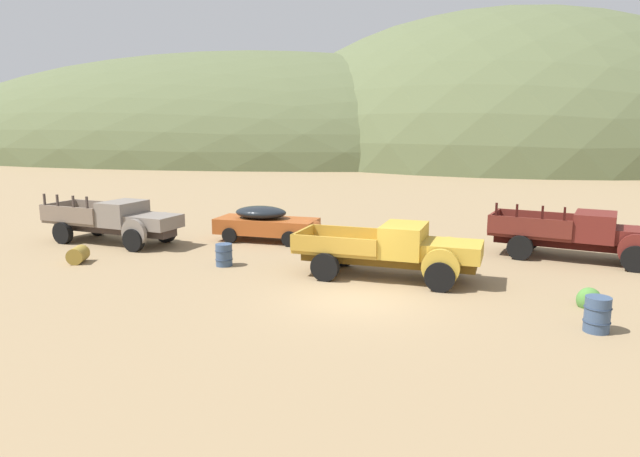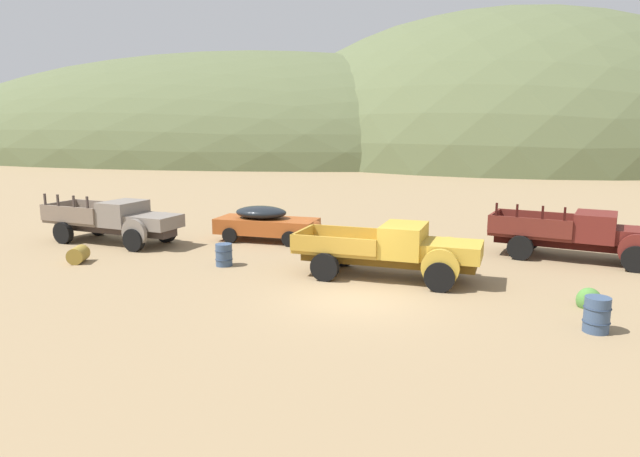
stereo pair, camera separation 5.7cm
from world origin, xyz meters
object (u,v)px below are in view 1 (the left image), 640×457
(truck_primer_gray, at_px, (121,221))
(oil_drum_foreground, at_px, (224,255))
(oil_drum_tipped, at_px, (78,255))
(oil_drum_spare, at_px, (597,314))
(car_oxide_orange, at_px, (269,223))
(truck_faded_yellow, at_px, (401,250))
(truck_oxblood, at_px, (591,236))

(truck_primer_gray, xyz_separation_m, oil_drum_foreground, (5.81, -2.80, -0.59))
(oil_drum_tipped, relative_size, oil_drum_spare, 1.06)
(car_oxide_orange, bearing_deg, truck_primer_gray, -157.97)
(truck_primer_gray, distance_m, oil_drum_tipped, 3.58)
(truck_faded_yellow, relative_size, oil_drum_tipped, 6.62)
(oil_drum_foreground, height_order, oil_drum_spare, oil_drum_spare)
(truck_faded_yellow, bearing_deg, oil_drum_spare, -30.06)
(truck_oxblood, bearing_deg, truck_primer_gray, -161.37)
(truck_faded_yellow, height_order, oil_drum_tipped, truck_faded_yellow)
(truck_faded_yellow, height_order, truck_oxblood, truck_oxblood)
(truck_faded_yellow, xyz_separation_m, oil_drum_tipped, (-12.13, -0.20, -0.68))
(truck_primer_gray, bearing_deg, oil_drum_tipped, -74.43)
(truck_oxblood, distance_m, oil_drum_foreground, 13.93)
(truck_oxblood, bearing_deg, truck_faded_yellow, -133.22)
(truck_faded_yellow, xyz_separation_m, oil_drum_spare, (5.20, -4.00, -0.54))
(car_oxide_orange, xyz_separation_m, truck_oxblood, (13.11, -1.17, 0.19))
(truck_primer_gray, bearing_deg, truck_faded_yellow, -3.11)
(car_oxide_orange, xyz_separation_m, oil_drum_tipped, (-5.93, -5.41, -0.50))
(oil_drum_spare, bearing_deg, truck_oxblood, 77.98)
(truck_primer_gray, relative_size, oil_drum_spare, 7.35)
(oil_drum_tipped, distance_m, oil_drum_spare, 17.75)
(oil_drum_foreground, distance_m, oil_drum_spare, 12.58)
(oil_drum_tipped, bearing_deg, truck_primer_gray, 93.69)
(truck_faded_yellow, height_order, oil_drum_spare, truck_faded_yellow)
(truck_oxblood, distance_m, oil_drum_spare, 8.24)
(car_oxide_orange, distance_m, truck_oxblood, 13.17)
(oil_drum_spare, bearing_deg, oil_drum_foreground, 159.03)
(truck_faded_yellow, distance_m, oil_drum_spare, 6.58)
(truck_primer_gray, height_order, oil_drum_tipped, truck_primer_gray)
(car_oxide_orange, bearing_deg, truck_faded_yellow, -35.27)
(oil_drum_tipped, bearing_deg, car_oxide_orange, 42.37)
(truck_primer_gray, xyz_separation_m, car_oxide_orange, (6.16, 1.91, -0.19))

